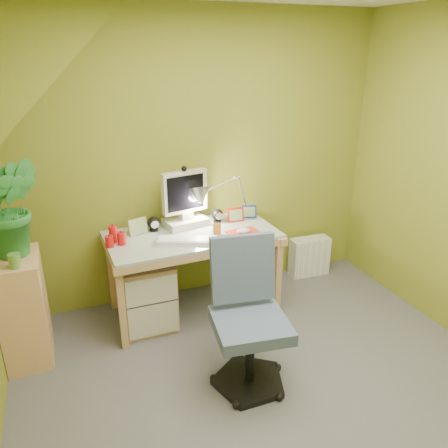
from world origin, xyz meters
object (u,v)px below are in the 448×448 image
object	(u,v)px
desk_lamp	(236,187)
side_ledge	(24,309)
potted_plant	(12,208)
task_chair	(251,323)
radiator	(309,256)
monitor	(185,193)
desk	(193,273)

from	to	relation	value
desk_lamp	side_ledge	world-z (taller)	desk_lamp
potted_plant	task_chair	xyz separation A→B (m)	(1.31, -0.87, -0.64)
side_ledge	task_chair	world-z (taller)	task_chair
desk_lamp	potted_plant	distance (m)	1.70
task_chair	radiator	bearing A→B (deg)	52.94
desk_lamp	radiator	world-z (taller)	desk_lamp
desk_lamp	side_ledge	distance (m)	1.85
radiator	desk_lamp	bearing A→B (deg)	-174.16
desk_lamp	radiator	bearing A→B (deg)	4.58
task_chair	monitor	bearing A→B (deg)	101.31
side_ledge	desk	bearing A→B (deg)	6.65
side_ledge	potted_plant	xyz separation A→B (m)	(0.04, 0.05, 0.72)
task_chair	radiator	distance (m)	1.69
task_chair	potted_plant	bearing A→B (deg)	153.75
monitor	side_ledge	world-z (taller)	monitor
monitor	potted_plant	world-z (taller)	potted_plant
desk	radiator	bearing A→B (deg)	7.91
side_ledge	desk_lamp	bearing A→B (deg)	10.80
side_ledge	potted_plant	bearing A→B (deg)	50.60
side_ledge	radiator	xyz separation A→B (m)	(2.51, 0.38, -0.20)
potted_plant	monitor	bearing A→B (deg)	12.76
side_ledge	potted_plant	distance (m)	0.72
desk_lamp	monitor	bearing A→B (deg)	-179.01
task_chair	desk	bearing A→B (deg)	102.06
side_ledge	task_chair	size ratio (longest dim) A/B	0.84
monitor	task_chair	xyz separation A→B (m)	(0.08, -1.14, -0.52)
monitor	task_chair	world-z (taller)	monitor
potted_plant	task_chair	size ratio (longest dim) A/B	0.70
desk	task_chair	distance (m)	0.97
radiator	task_chair	bearing A→B (deg)	-132.07
desk_lamp	desk	bearing A→B (deg)	-157.21
monitor	radiator	xyz separation A→B (m)	(1.25, 0.05, -0.80)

